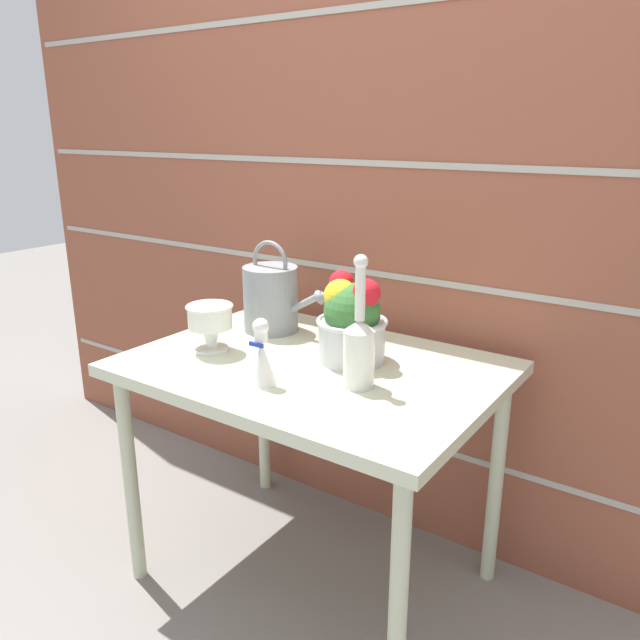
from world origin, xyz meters
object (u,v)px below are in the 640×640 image
(watering_can, at_px, (272,298))
(glass_decanter, at_px, (359,346))
(figurine_vase, at_px, (262,358))
(crystal_pedestal_bowl, at_px, (210,320))
(flower_planter, at_px, (351,321))

(watering_can, bearing_deg, glass_decanter, -26.13)
(watering_can, relative_size, figurine_vase, 1.79)
(glass_decanter, height_order, figurine_vase, glass_decanter)
(crystal_pedestal_bowl, distance_m, glass_decanter, 0.51)
(watering_can, bearing_deg, flower_planter, -13.78)
(crystal_pedestal_bowl, height_order, glass_decanter, glass_decanter)
(watering_can, distance_m, crystal_pedestal_bowl, 0.27)
(flower_planter, bearing_deg, glass_decanter, -51.65)
(watering_can, distance_m, figurine_vase, 0.46)
(watering_can, relative_size, flower_planter, 1.26)
(glass_decanter, relative_size, figurine_vase, 1.94)
(glass_decanter, bearing_deg, crystal_pedestal_bowl, -176.97)
(watering_can, relative_size, crystal_pedestal_bowl, 2.22)
(crystal_pedestal_bowl, relative_size, figurine_vase, 0.81)
(watering_can, height_order, glass_decanter, glass_decanter)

